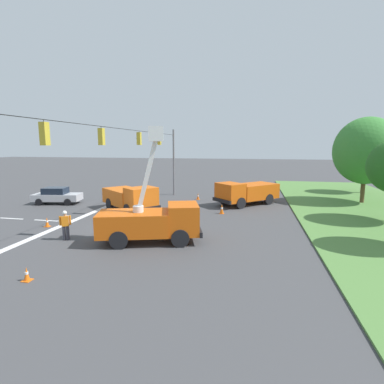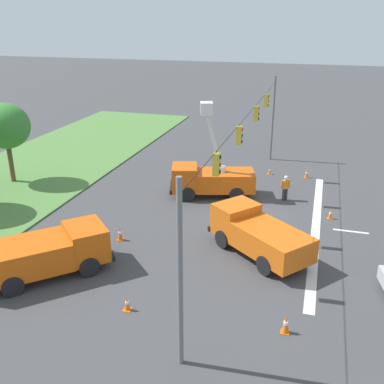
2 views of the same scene
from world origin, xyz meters
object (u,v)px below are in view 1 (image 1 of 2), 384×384
object	(u,v)px
utility_truck_bucket_lift	(152,219)
traffic_cone_mid_left	(222,209)
sedan_silver	(57,196)
tree_far_west	(365,155)
traffic_cone_mid_right	(65,194)
tree_west	(366,151)
utility_truck_support_near	(246,192)
road_worker	(65,223)
traffic_cone_foreground_right	(47,222)
utility_truck_support_far	(130,198)
traffic_cone_far_left	(135,194)
traffic_cone_near_bucket	(27,274)
traffic_cone_far_right	(198,196)

from	to	relation	value
utility_truck_bucket_lift	traffic_cone_mid_left	size ratio (longest dim) A/B	8.18
sedan_silver	tree_far_west	bearing A→B (deg)	112.05
traffic_cone_mid_right	tree_west	bearing A→B (deg)	95.35
tree_west	utility_truck_support_near	distance (m)	11.81
tree_far_west	road_worker	bearing A→B (deg)	-46.41
road_worker	traffic_cone_foreground_right	size ratio (longest dim) A/B	2.65
utility_truck_support_far	sedan_silver	size ratio (longest dim) A/B	1.33
utility_truck_bucket_lift	utility_truck_support_near	distance (m)	13.23
traffic_cone_mid_left	utility_truck_support_near	bearing A→B (deg)	156.36
traffic_cone_foreground_right	traffic_cone_far_left	bearing A→B (deg)	171.97
traffic_cone_foreground_right	tree_far_west	bearing A→B (deg)	127.00
utility_truck_support_far	road_worker	size ratio (longest dim) A/B	3.42
traffic_cone_mid_left	traffic_cone_near_bucket	xyz separation A→B (m)	(13.76, -6.67, -0.12)
sedan_silver	traffic_cone_far_left	size ratio (longest dim) A/B	5.66
sedan_silver	utility_truck_support_near	bearing A→B (deg)	100.33
utility_truck_support_near	traffic_cone_near_bucket	bearing A→B (deg)	-25.33
sedan_silver	traffic_cone_near_bucket	world-z (taller)	sedan_silver
tree_far_west	utility_truck_bucket_lift	size ratio (longest dim) A/B	0.99
sedan_silver	road_worker	bearing A→B (deg)	37.71
tree_west	utility_truck_support_near	world-z (taller)	tree_west
utility_truck_bucket_lift	traffic_cone_mid_right	xyz separation A→B (m)	(-12.14, -13.85, -1.00)
sedan_silver	traffic_cone_far_left	world-z (taller)	sedan_silver
sedan_silver	traffic_cone_foreground_right	distance (m)	8.59
tree_west	traffic_cone_far_left	size ratio (longest dim) A/B	10.09
traffic_cone_near_bucket	traffic_cone_far_right	xyz separation A→B (m)	(-19.62, 3.63, 0.04)
utility_truck_support_far	traffic_cone_mid_left	size ratio (longest dim) A/B	7.55
tree_far_west	sedan_silver	world-z (taller)	tree_far_west
traffic_cone_mid_left	traffic_cone_far_left	bearing A→B (deg)	-119.34
sedan_silver	tree_west	bearing A→B (deg)	101.76
road_worker	traffic_cone_near_bucket	world-z (taller)	road_worker
traffic_cone_foreground_right	traffic_cone_far_left	distance (m)	11.86
tree_far_west	traffic_cone_mid_left	size ratio (longest dim) A/B	8.13
tree_far_west	utility_truck_support_near	xyz separation A→B (m)	(9.19, -12.98, -3.16)
utility_truck_support_near	utility_truck_support_far	distance (m)	10.67
utility_truck_support_near	traffic_cone_far_left	distance (m)	11.64
tree_far_west	traffic_cone_mid_left	world-z (taller)	tree_far_west
tree_west	sedan_silver	world-z (taller)	tree_west
utility_truck_bucket_lift	traffic_cone_foreground_right	bearing A→B (deg)	-101.57
sedan_silver	traffic_cone_mid_right	bearing A→B (deg)	-157.69
tree_far_west	utility_truck_support_far	distance (m)	26.71
traffic_cone_mid_right	traffic_cone_near_bucket	xyz separation A→B (m)	(17.94, 10.41, -0.07)
traffic_cone_foreground_right	traffic_cone_mid_right	xyz separation A→B (m)	(-10.48, -5.73, 0.03)
traffic_cone_mid_left	road_worker	bearing A→B (deg)	-44.04
tree_west	traffic_cone_far_right	distance (m)	16.46
traffic_cone_foreground_right	traffic_cone_mid_left	world-z (taller)	traffic_cone_mid_left
utility_truck_support_near	traffic_cone_far_right	xyz separation A→B (m)	(-1.60, -4.90, -0.87)
road_worker	traffic_cone_far_left	xyz separation A→B (m)	(-14.06, -1.36, -0.60)
utility_truck_bucket_lift	traffic_cone_far_right	bearing A→B (deg)	179.21
utility_truck_bucket_lift	traffic_cone_far_right	distance (m)	13.86
sedan_silver	traffic_cone_mid_right	xyz separation A→B (m)	(-3.14, -1.29, -0.43)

